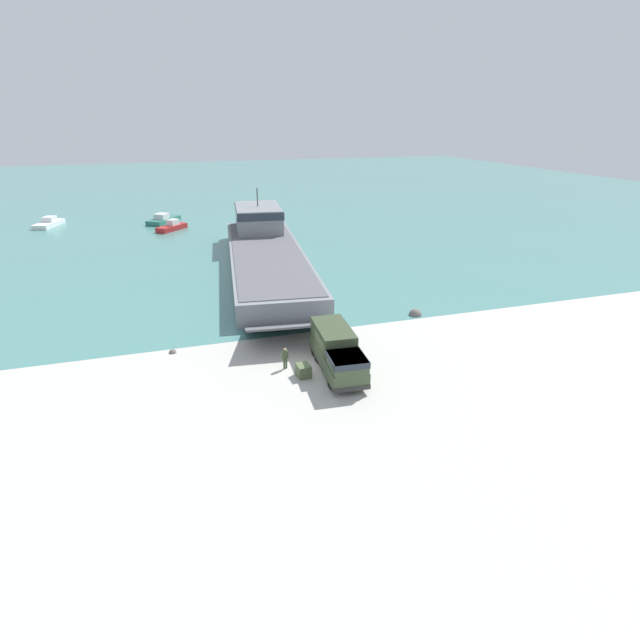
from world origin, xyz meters
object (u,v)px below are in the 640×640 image
Objects in this scene: soldier_on_ramp at (285,357)px; moored_boat_a at (172,227)px; military_truck at (337,351)px; landing_craft at (265,247)px; moored_boat_c at (163,220)px; cargo_crate at (303,371)px; moored_boat_b at (49,223)px.

moored_boat_a is at bearing 169.90° from soldier_on_ramp.
military_truck is at bearing 142.95° from moored_boat_a.
military_truck is at bearing -84.97° from landing_craft.
cargo_crate is (8.30, -59.98, -0.11)m from moored_boat_c.
moored_boat_a is 21.66m from moored_boat_b.
landing_craft is at bearing 83.62° from cargo_crate.
landing_craft is 44.52m from moored_boat_b.
moored_boat_a reaches higher than moored_boat_b.
moored_boat_a is at bearing -165.70° from military_truck.
landing_craft is 28.68m from soldier_on_ramp.
soldier_on_ramp reaches higher than moored_boat_b.
moored_boat_b is (-29.14, 62.65, -1.01)m from military_truck.
military_truck reaches higher than soldier_on_ramp.
landing_craft is at bearing 149.52° from moored_boat_b.
landing_craft is 6.02× the size of moored_boat_b.
moored_boat_c is (18.29, -2.82, 0.05)m from moored_boat_b.
military_truck is at bearing 3.54° from cargo_crate.
cargo_crate is (-2.56, -0.16, -1.07)m from military_truck.
moored_boat_c is (-1.22, 6.60, 0.00)m from moored_boat_a.
cargo_crate is at bearing -82.42° from military_truck.
soldier_on_ramp is at bearing -107.38° from military_truck.
cargo_crate is at bearing 14.69° from soldier_on_ramp.
moored_boat_a is at bearing -45.74° from moored_boat_c.
soldier_on_ramp is 52.22m from moored_boat_a.
soldier_on_ramp is 0.31× the size of moored_boat_a.
moored_boat_a is at bearing 97.55° from cargo_crate.
soldier_on_ramp is (-3.49, 1.37, -0.57)m from military_truck.
soldier_on_ramp is 1.53× the size of cargo_crate.
landing_craft is at bearing 154.56° from soldier_on_ramp.
moored_boat_b is at bearing 112.94° from cargo_crate.
military_truck is 4.62× the size of soldier_on_ramp.
cargo_crate is (0.94, -1.53, -0.49)m from soldier_on_ramp.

